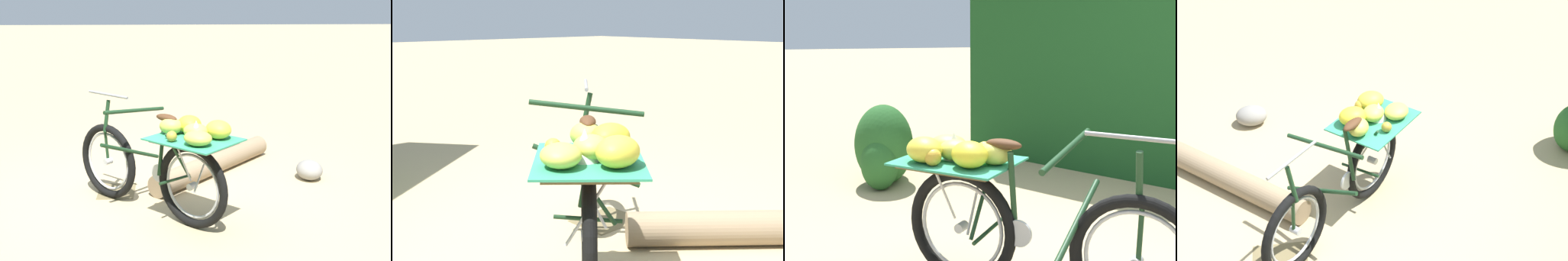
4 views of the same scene
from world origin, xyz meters
The scene contains 5 objects.
ground_plane centered at (0.00, 0.00, 0.00)m, with size 60.00×60.00×0.00m, color tan.
bicycle centered at (0.15, -0.36, 0.52)m, with size 1.42×1.52×1.03m.
fallen_log centered at (1.24, -0.91, 0.11)m, with size 0.23×0.23×1.86m, color #937A5B.
path_stone centered at (1.02, -1.91, 0.10)m, with size 0.33×0.27×0.21m, color gray.
leaf_litter_patch centered at (0.75, 0.11, 0.00)m, with size 0.44×0.36×0.01m, color olive.
Camera 4 is at (0.49, 3.40, 3.50)m, focal length 53.24 mm.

